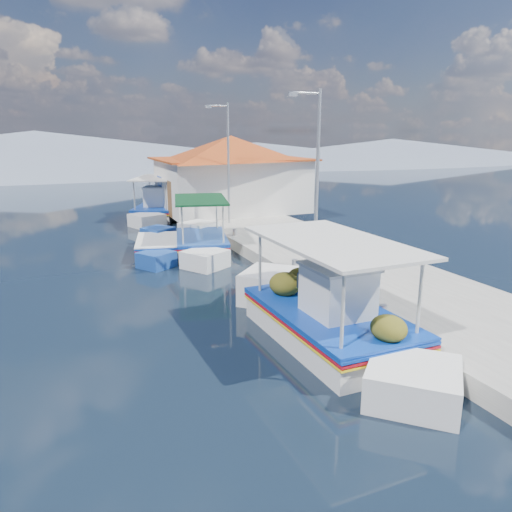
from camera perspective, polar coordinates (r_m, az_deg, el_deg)
name	(u,v)px	position (r m, az deg, el deg)	size (l,w,h in m)	color
ground	(208,316)	(14.25, -5.56, -6.92)	(160.00, 160.00, 0.00)	black
quay	(295,246)	(21.67, 4.60, 1.22)	(5.00, 44.00, 0.50)	#ACA9A1
bollards	(258,244)	(20.04, 0.27, 1.36)	(0.20, 17.20, 0.30)	#A5A8AD
main_caique	(327,319)	(12.59, 8.27, -7.23)	(2.67, 8.80, 2.90)	white
caique_green_canopy	(201,244)	(21.49, -6.47, 1.45)	(3.15, 6.83, 2.63)	white
caique_blue_hull	(157,248)	(21.44, -11.49, 0.91)	(2.53, 5.61, 1.02)	#184193
caique_far	(157,210)	(30.48, -11.41, 5.30)	(4.37, 7.14, 2.75)	white
harbor_building	(231,172)	(29.58, -2.91, 9.72)	(10.49, 10.49, 4.40)	silver
lamp_post_near	(315,171)	(16.98, 6.89, 9.85)	(1.21, 0.14, 6.00)	#A5A8AD
lamp_post_far	(227,158)	(25.18, -3.45, 11.36)	(1.21, 0.14, 6.00)	#A5A8AD
mountain_ridge	(130,155)	(69.57, -14.50, 11.35)	(171.40, 96.00, 5.50)	slate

